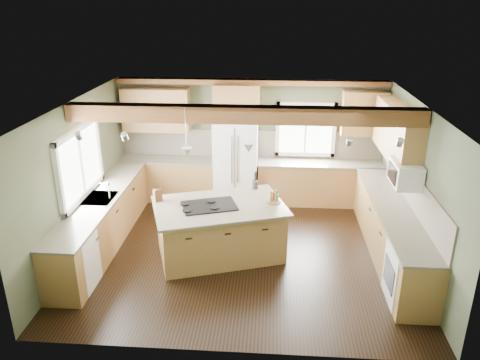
{
  "coord_description": "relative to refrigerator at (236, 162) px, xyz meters",
  "views": [
    {
      "loc": [
        0.46,
        -7.16,
        4.17
      ],
      "look_at": [
        -0.08,
        0.3,
        1.22
      ],
      "focal_mm": 35.0,
      "sensor_mm": 36.0,
      "label": 1
    }
  ],
  "objects": [
    {
      "name": "pendant_right",
      "position": [
        0.38,
        -2.06,
        0.98
      ],
      "size": [
        0.18,
        0.18,
        0.16
      ],
      "primitive_type": "cone",
      "rotation": [
        3.14,
        0.0,
        0.0
      ],
      "color": "#B2B2B7",
      "rests_on": "ceiling"
    },
    {
      "name": "upper_cab_back_corner",
      "position": [
        2.6,
        0.21,
        1.05
      ],
      "size": [
        0.9,
        0.35,
        0.9
      ],
      "primitive_type": "cube",
      "color": "brown",
      "rests_on": "wall_back"
    },
    {
      "name": "oven",
      "position": [
        2.79,
        -3.37,
        -0.47
      ],
      "size": [
        0.6,
        0.72,
        0.84
      ],
      "primitive_type": "cube",
      "color": "white",
      "rests_on": "floor"
    },
    {
      "name": "floor",
      "position": [
        0.3,
        -2.12,
        -0.9
      ],
      "size": [
        5.6,
        5.6,
        0.0
      ],
      "primitive_type": "plane",
      "color": "black",
      "rests_on": "ground"
    },
    {
      "name": "soffit_trim",
      "position": [
        0.3,
        0.28,
        1.64
      ],
      "size": [
        5.55,
        0.2,
        0.1
      ],
      "primitive_type": "cube",
      "color": "#583219",
      "rests_on": "ceiling"
    },
    {
      "name": "sink",
      "position": [
        -2.2,
        -2.07,
        0.01
      ],
      "size": [
        0.5,
        0.65,
        0.03
      ],
      "primitive_type": "cube",
      "color": "#262628",
      "rests_on": "counter_left"
    },
    {
      "name": "microwave",
      "position": [
        2.88,
        -2.17,
        0.65
      ],
      "size": [
        0.4,
        0.7,
        0.38
      ],
      "primitive_type": "cube",
      "color": "white",
      "rests_on": "wall_right"
    },
    {
      "name": "utensil_crock",
      "position": [
        0.46,
        -1.45,
        0.09
      ],
      "size": [
        0.15,
        0.15,
        0.14
      ],
      "primitive_type": "cylinder",
      "rotation": [
        0.0,
        0.0,
        0.63
      ],
      "color": "#3F3532",
      "rests_on": "island_top"
    },
    {
      "name": "island",
      "position": [
        -0.1,
        -2.22,
        -0.46
      ],
      "size": [
        2.3,
        1.81,
        0.88
      ],
      "primitive_type": "cube",
      "rotation": [
        0.0,
        0.0,
        0.32
      ],
      "color": "olive",
      "rests_on": "floor"
    },
    {
      "name": "base_cab_right",
      "position": [
        2.8,
        -2.07,
        -0.46
      ],
      "size": [
        0.6,
        3.7,
        0.88
      ],
      "primitive_type": "cube",
      "color": "brown",
      "rests_on": "floor"
    },
    {
      "name": "dishwasher",
      "position": [
        -2.19,
        -3.37,
        -0.47
      ],
      "size": [
        0.6,
        0.6,
        0.84
      ],
      "primitive_type": "cube",
      "color": "white",
      "rests_on": "floor"
    },
    {
      "name": "upper_cab_right",
      "position": [
        2.92,
        -1.22,
        1.05
      ],
      "size": [
        0.35,
        2.2,
        0.9
      ],
      "primitive_type": "cube",
      "color": "brown",
      "rests_on": "wall_right"
    },
    {
      "name": "wall_back",
      "position": [
        0.3,
        0.38,
        0.4
      ],
      "size": [
        5.6,
        0.0,
        5.6
      ],
      "primitive_type": "plane",
      "rotation": [
        1.57,
        0.0,
        0.0
      ],
      "color": "#3F4531",
      "rests_on": "ground"
    },
    {
      "name": "pendant_left",
      "position": [
        -0.58,
        -2.38,
        0.98
      ],
      "size": [
        0.18,
        0.18,
        0.16
      ],
      "primitive_type": "cone",
      "rotation": [
        3.14,
        0.0,
        0.0
      ],
      "color": "#B2B2B7",
      "rests_on": "ceiling"
    },
    {
      "name": "ceiling",
      "position": [
        0.3,
        -2.12,
        1.7
      ],
      "size": [
        5.6,
        5.6,
        0.0
      ],
      "primitive_type": "plane",
      "rotation": [
        3.14,
        0.0,
        0.0
      ],
      "color": "silver",
      "rests_on": "wall_back"
    },
    {
      "name": "window_left",
      "position": [
        -2.48,
        -2.07,
        0.65
      ],
      "size": [
        0.04,
        1.6,
        1.05
      ],
      "primitive_type": "cube",
      "color": "white",
      "rests_on": "wall_left"
    },
    {
      "name": "upper_cab_back_left",
      "position": [
        -1.69,
        0.21,
        1.05
      ],
      "size": [
        1.4,
        0.35,
        0.9
      ],
      "primitive_type": "cube",
      "color": "brown",
      "rests_on": "wall_back"
    },
    {
      "name": "counter_right",
      "position": [
        2.8,
        -2.07,
        0.0
      ],
      "size": [
        0.64,
        3.74,
        0.04
      ],
      "primitive_type": "cube",
      "color": "#4E4839",
      "rests_on": "base_cab_right"
    },
    {
      "name": "counter_back_left",
      "position": [
        -1.49,
        0.08,
        0.0
      ],
      "size": [
        2.06,
        0.64,
        0.04
      ],
      "primitive_type": "cube",
      "color": "#4E4839",
      "rests_on": "base_cab_back_left"
    },
    {
      "name": "cooktop",
      "position": [
        -0.26,
        -2.27,
        0.03
      ],
      "size": [
        1.01,
        0.83,
        0.02
      ],
      "primitive_type": "cube",
      "rotation": [
        0.0,
        0.0,
        0.32
      ],
      "color": "black",
      "rests_on": "island_top"
    },
    {
      "name": "bottle_tray",
      "position": [
        0.81,
        -2.04,
        0.13
      ],
      "size": [
        0.33,
        0.33,
        0.22
      ],
      "primitive_type": null,
      "rotation": [
        0.0,
        0.0,
        0.6
      ],
      "color": "brown",
      "rests_on": "island_top"
    },
    {
      "name": "faucet",
      "position": [
        -2.02,
        -2.07,
        0.15
      ],
      "size": [
        0.02,
        0.02,
        0.28
      ],
      "primitive_type": "cylinder",
      "color": "#B2B2B7",
      "rests_on": "sink"
    },
    {
      "name": "counter_back_right",
      "position": [
        1.79,
        0.08,
        0.0
      ],
      "size": [
        2.66,
        0.64,
        0.04
      ],
      "primitive_type": "cube",
      "color": "#4E4839",
      "rests_on": "base_cab_back_right"
    },
    {
      "name": "window_back",
      "position": [
        1.45,
        0.36,
        0.65
      ],
      "size": [
        1.1,
        0.04,
        1.0
      ],
      "primitive_type": "cube",
      "color": "white",
      "rests_on": "wall_back"
    },
    {
      "name": "base_cab_back_left",
      "position": [
        -1.49,
        0.08,
        -0.46
      ],
      "size": [
        2.02,
        0.6,
        0.88
      ],
      "primitive_type": "cube",
      "color": "brown",
      "rests_on": "floor"
    },
    {
      "name": "island_top",
      "position": [
        -0.1,
        -2.22,
        0.0
      ],
      "size": [
        2.47,
        1.98,
        0.04
      ],
      "primitive_type": "cube",
      "rotation": [
        0.0,
        0.0,
        0.32
      ],
      "color": "#4E4839",
      "rests_on": "island"
    },
    {
      "name": "refrigerator",
      "position": [
        0.0,
        0.0,
        0.0
      ],
      "size": [
        0.9,
        0.74,
        1.8
      ],
      "primitive_type": "cube",
      "color": "white",
      "rests_on": "floor"
    },
    {
      "name": "counter_left",
      "position": [
        -2.2,
        -2.07,
        0.0
      ],
      "size": [
        0.64,
        3.74,
        0.04
      ],
      "primitive_type": "cube",
      "color": "#4E4839",
      "rests_on": "base_cab_left"
    },
    {
      "name": "backsplash_back",
      "position": [
        0.3,
        0.36,
        0.31
      ],
      "size": [
        5.58,
        0.03,
        0.58
      ],
      "primitive_type": "cube",
      "color": "brown",
      "rests_on": "wall_back"
    },
    {
      "name": "ceiling_beam",
      "position": [
        0.3,
        -2.22,
        1.57
      ],
      "size": [
        5.55,
        0.26,
        0.26
      ],
      "primitive_type": "cube",
      "color": "#583219",
      "rests_on": "ceiling"
    },
    {
      "name": "knife_block",
      "position": [
        -1.16,
        -2.12,
        0.13
      ],
      "size": [
        0.16,
        0.15,
        0.22
      ],
      "primitive_type": "cube",
      "rotation": [
        0.0,
        0.0,
        0.61
      ],
      "color": "brown",
      "rests_on": "island_top"
    },
    {
      "name": "base_cab_back_right",
      "position": [
        1.79,
        0.08,
        -0.46
      ],
      "size": [
        2.62,
        0.6,
        0.88
      ],
      "primitive_type": "cube",
      "color": "brown",
      "rests_on": "floor"
    },
    {
      "name": "base_cab_left",
      "position": [
        -2.2,
        -2.07,
        -0.46
      ],
      "size": [
        0.6,
        3.7,
        0.88
      ],
      "primitive_type": "cube",
      "color": "brown",
      "rests_on": "floor"
    },
    {
      "name": "upper_cab_over_fridge",
      "position": [
        -0.0,
        0.21,
        1.25
      ],
      "size": [
        0.96,
        0.35,
        0.7
      ],
      "primitive_type": "cube",
      "color": "brown",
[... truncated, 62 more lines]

